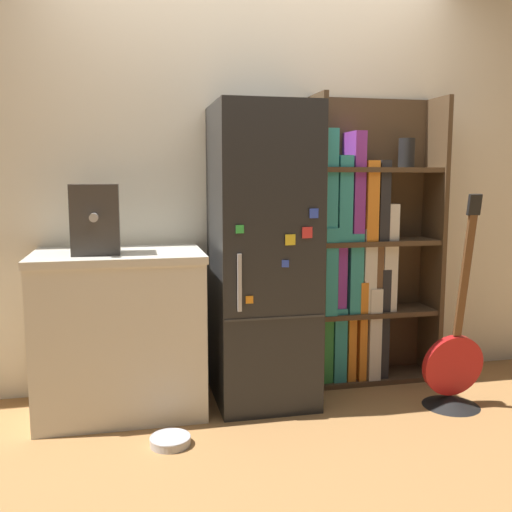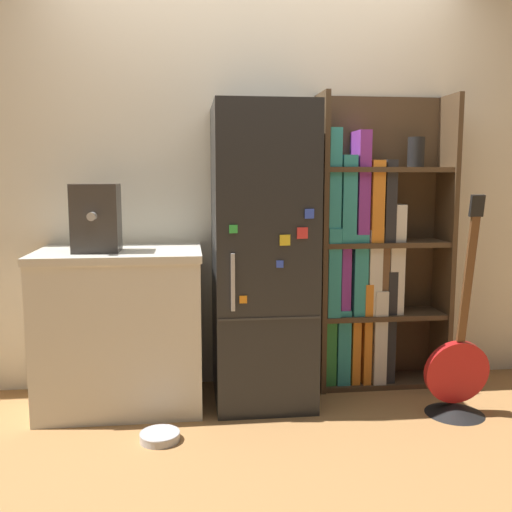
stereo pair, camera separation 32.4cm
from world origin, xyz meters
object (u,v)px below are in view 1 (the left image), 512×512
at_px(guitar, 453,377).
at_px(espresso_machine, 95,219).
at_px(bookshelf, 361,258).
at_px(pet_bowl, 170,440).
at_px(refrigerator, 262,256).

bearing_deg(guitar, espresso_machine, 170.78).
bearing_deg(espresso_machine, bookshelf, 8.06).
distance_m(bookshelf, guitar, 0.89).
bearing_deg(pet_bowl, guitar, 4.71).
height_order(bookshelf, guitar, bookshelf).
relative_size(guitar, pet_bowl, 6.04).
height_order(refrigerator, pet_bowl, refrigerator).
height_order(refrigerator, guitar, refrigerator).
relative_size(refrigerator, guitar, 1.40).
bearing_deg(espresso_machine, refrigerator, 3.05).
relative_size(bookshelf, pet_bowl, 8.93).
bearing_deg(espresso_machine, guitar, -9.22).
distance_m(bookshelf, espresso_machine, 1.63).
bearing_deg(espresso_machine, pet_bowl, -52.99).
height_order(guitar, pet_bowl, guitar).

